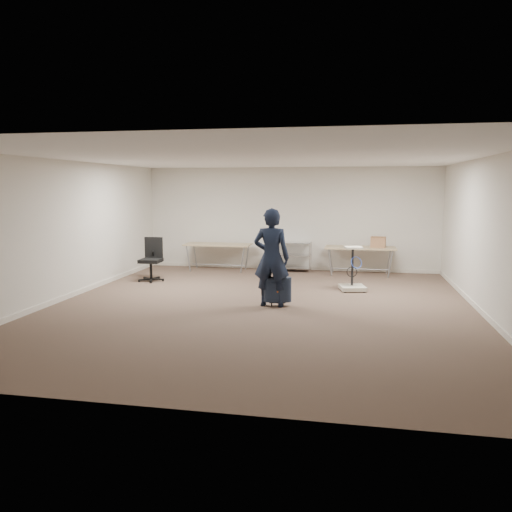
# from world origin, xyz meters

# --- Properties ---
(ground) EXTENTS (9.00, 9.00, 0.00)m
(ground) POSITION_xyz_m (0.00, 0.00, 0.00)
(ground) COLOR #49362C
(ground) RESTS_ON ground
(room_shell) EXTENTS (8.00, 9.00, 9.00)m
(room_shell) POSITION_xyz_m (0.00, 1.38, 0.05)
(room_shell) COLOR silver
(room_shell) RESTS_ON ground
(folding_table_left) EXTENTS (1.80, 0.75, 0.73)m
(folding_table_left) POSITION_xyz_m (-1.90, 3.95, 0.68)
(folding_table_left) COLOR tan
(folding_table_left) RESTS_ON ground
(folding_table_right) EXTENTS (1.80, 0.75, 0.73)m
(folding_table_right) POSITION_xyz_m (1.90, 3.95, 0.68)
(folding_table_right) COLOR tan
(folding_table_right) RESTS_ON ground
(wire_shelf) EXTENTS (1.22, 0.47, 0.80)m
(wire_shelf) POSITION_xyz_m (0.00, 4.20, 0.44)
(wire_shelf) COLOR silver
(wire_shelf) RESTS_ON ground
(person) EXTENTS (0.69, 0.46, 1.88)m
(person) POSITION_xyz_m (0.19, 0.12, 0.94)
(person) COLOR black
(person) RESTS_ON ground
(suitcase) EXTENTS (0.37, 0.26, 0.94)m
(suitcase) POSITION_xyz_m (0.31, 0.14, 0.32)
(suitcase) COLOR #151C31
(suitcase) RESTS_ON ground
(office_chair) EXTENTS (0.64, 0.64, 1.05)m
(office_chair) POSITION_xyz_m (-3.09, 2.16, 0.32)
(office_chair) COLOR black
(office_chair) RESTS_ON ground
(equipment_cart) EXTENTS (0.64, 0.64, 0.98)m
(equipment_cart) POSITION_xyz_m (1.72, 1.90, 0.26)
(equipment_cart) COLOR beige
(equipment_cart) RESTS_ON ground
(cardboard_box) EXTENTS (0.40, 0.32, 0.27)m
(cardboard_box) POSITION_xyz_m (2.35, 3.97, 0.87)
(cardboard_box) COLOR brown
(cardboard_box) RESTS_ON folding_table_right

